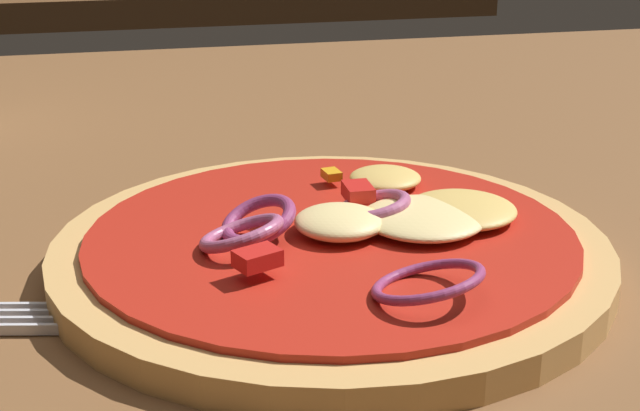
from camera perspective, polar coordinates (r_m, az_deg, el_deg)
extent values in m
cube|color=brown|center=(0.41, 6.22, -4.89)|extent=(1.20, 0.94, 0.04)
cylinder|color=tan|center=(0.39, 0.66, -2.95)|extent=(0.23, 0.23, 0.01)
cylinder|color=red|center=(0.38, 0.66, -1.90)|extent=(0.20, 0.20, 0.00)
ellipsoid|color=#F4DB8E|center=(0.39, 6.27, -0.74)|extent=(0.05, 0.05, 0.01)
ellipsoid|color=#E5BC60|center=(0.38, 1.76, -0.97)|extent=(0.03, 0.03, 0.01)
ellipsoid|color=#F4DB8E|center=(0.38, 1.19, -0.99)|extent=(0.04, 0.04, 0.01)
ellipsoid|color=#E5BC60|center=(0.40, 8.55, -0.23)|extent=(0.05, 0.05, 0.01)
ellipsoid|color=#E5BC60|center=(0.44, 3.97, 1.67)|extent=(0.03, 0.03, 0.01)
torus|color=#B25984|center=(0.39, 3.43, -0.26)|extent=(0.04, 0.04, 0.01)
torus|color=#93386B|center=(0.33, 6.55, -4.59)|extent=(0.06, 0.06, 0.01)
torus|color=#93386B|center=(0.38, -3.76, -0.91)|extent=(0.04, 0.04, 0.02)
torus|color=#B25984|center=(0.37, -4.78, -1.67)|extent=(0.05, 0.05, 0.02)
cube|color=orange|center=(0.44, 0.70, 1.89)|extent=(0.01, 0.01, 0.00)
cube|color=red|center=(0.40, 2.32, 0.82)|extent=(0.01, 0.02, 0.01)
cube|color=red|center=(0.34, -3.81, -3.20)|extent=(0.02, 0.02, 0.01)
cube|color=silver|center=(0.35, -16.84, -7.18)|extent=(0.04, 0.01, 0.00)
cube|color=silver|center=(0.35, -16.60, -6.77)|extent=(0.04, 0.01, 0.00)
cube|color=silver|center=(0.36, -16.36, -6.36)|extent=(0.04, 0.01, 0.00)
cube|color=silver|center=(0.36, -16.14, -5.96)|extent=(0.04, 0.01, 0.00)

